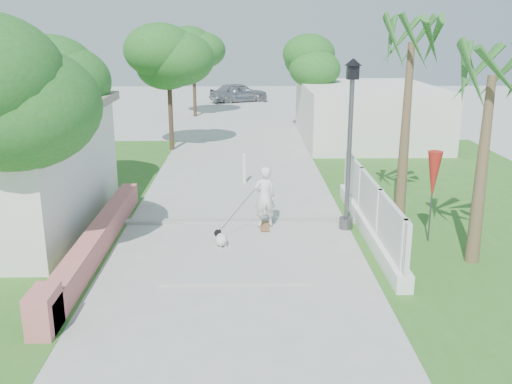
{
  "coord_description": "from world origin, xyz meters",
  "views": [
    {
      "loc": [
        0.21,
        -8.82,
        5.12
      ],
      "look_at": [
        0.5,
        5.24,
        1.1
      ],
      "focal_mm": 40.0,
      "sensor_mm": 36.0,
      "label": 1
    }
  ],
  "objects_px": {
    "bollard": "(244,168)",
    "patio_umbrella": "(434,176)",
    "dog": "(221,239)",
    "parked_car": "(239,93)",
    "street_lamp": "(350,139)",
    "skateboarder": "(247,206)"
  },
  "relations": [
    {
      "from": "bollard",
      "to": "parked_car",
      "type": "xyz_separation_m",
      "value": [
        -0.4,
        22.79,
        0.13
      ]
    },
    {
      "from": "bollard",
      "to": "patio_umbrella",
      "type": "distance_m",
      "value": 7.25
    },
    {
      "from": "skateboarder",
      "to": "dog",
      "type": "distance_m",
      "value": 1.26
    },
    {
      "from": "street_lamp",
      "to": "dog",
      "type": "bearing_deg",
      "value": -158.0
    },
    {
      "from": "street_lamp",
      "to": "patio_umbrella",
      "type": "relative_size",
      "value": 1.93
    },
    {
      "from": "parked_car",
      "to": "street_lamp",
      "type": "bearing_deg",
      "value": 163.1
    },
    {
      "from": "street_lamp",
      "to": "parked_car",
      "type": "xyz_separation_m",
      "value": [
        -3.1,
        27.29,
        -1.71
      ]
    },
    {
      "from": "dog",
      "to": "skateboarder",
      "type": "bearing_deg",
      "value": 31.34
    },
    {
      "from": "bollard",
      "to": "dog",
      "type": "bearing_deg",
      "value": -95.72
    },
    {
      "from": "bollard",
      "to": "dog",
      "type": "height_order",
      "value": "bollard"
    },
    {
      "from": "patio_umbrella",
      "to": "bollard",
      "type": "bearing_deg",
      "value": 129.91
    },
    {
      "from": "patio_umbrella",
      "to": "dog",
      "type": "height_order",
      "value": "patio_umbrella"
    },
    {
      "from": "street_lamp",
      "to": "bollard",
      "type": "xyz_separation_m",
      "value": [
        -2.7,
        4.5,
        -1.84
      ]
    },
    {
      "from": "patio_umbrella",
      "to": "dog",
      "type": "bearing_deg",
      "value": -176.4
    },
    {
      "from": "street_lamp",
      "to": "skateboarder",
      "type": "bearing_deg",
      "value": -171.6
    },
    {
      "from": "patio_umbrella",
      "to": "parked_car",
      "type": "bearing_deg",
      "value": 100.01
    },
    {
      "from": "street_lamp",
      "to": "skateboarder",
      "type": "xyz_separation_m",
      "value": [
        -2.63,
        -0.39,
        -1.66
      ]
    },
    {
      "from": "bollard",
      "to": "parked_car",
      "type": "distance_m",
      "value": 22.79
    },
    {
      "from": "bollard",
      "to": "skateboarder",
      "type": "distance_m",
      "value": 4.89
    },
    {
      "from": "street_lamp",
      "to": "skateboarder",
      "type": "height_order",
      "value": "street_lamp"
    },
    {
      "from": "bollard",
      "to": "street_lamp",
      "type": "bearing_deg",
      "value": -59.04
    },
    {
      "from": "dog",
      "to": "street_lamp",
      "type": "bearing_deg",
      "value": -1.91
    }
  ]
}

